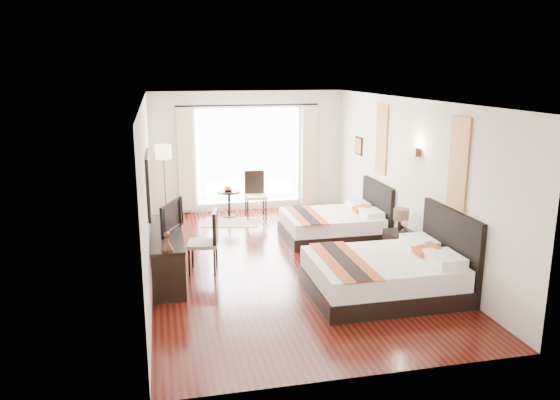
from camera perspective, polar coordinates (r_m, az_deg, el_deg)
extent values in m
cube|color=#340A09|center=(9.60, 0.41, -6.51)|extent=(4.50, 7.50, 0.01)
cube|color=white|center=(9.03, 0.44, 10.39)|extent=(4.50, 7.50, 0.02)
cube|color=silver|center=(9.96, 13.13, 2.26)|extent=(0.01, 7.50, 2.80)
cube|color=silver|center=(8.99, -13.65, 1.04)|extent=(0.01, 7.50, 2.80)
cube|color=silver|center=(12.84, -3.36, 5.07)|extent=(4.50, 0.01, 2.80)
cube|color=silver|center=(5.76, 8.91, -5.77)|extent=(4.50, 0.01, 2.80)
cube|color=white|center=(12.84, -3.34, 4.62)|extent=(2.40, 0.02, 2.20)
cube|color=white|center=(12.78, -3.30, 4.58)|extent=(2.30, 0.02, 2.10)
cube|color=beige|center=(12.59, -9.81, 4.18)|extent=(0.35, 0.14, 2.35)
cube|color=beige|center=(13.05, 3.05, 4.68)|extent=(0.35, 0.14, 2.35)
cube|color=#933B15|center=(8.40, 18.16, 3.70)|extent=(0.03, 0.50, 1.35)
cube|color=#933B15|center=(10.91, 10.58, 6.28)|extent=(0.03, 0.50, 1.35)
cube|color=#472719|center=(9.48, 14.06, 4.85)|extent=(0.10, 0.14, 0.14)
cube|color=black|center=(8.73, -13.56, 1.69)|extent=(0.04, 1.25, 0.95)
cube|color=white|center=(8.73, -13.40, 1.70)|extent=(0.01, 1.12, 0.82)
cube|color=black|center=(8.39, 10.49, -8.82)|extent=(2.12, 1.66, 0.26)
cube|color=white|center=(8.28, 10.57, -7.00)|extent=(2.06, 1.62, 0.31)
cube|color=black|center=(8.69, 17.35, -4.96)|extent=(0.08, 1.66, 1.24)
cube|color=#A3501A|center=(8.02, 6.68, -6.30)|extent=(0.57, 1.72, 0.02)
cube|color=black|center=(10.94, 5.32, -3.37)|extent=(1.87, 1.46, 0.23)
cube|color=white|center=(10.87, 5.35, -2.11)|extent=(1.81, 1.42, 0.27)
cube|color=black|center=(11.16, 10.13, -0.89)|extent=(0.08, 1.46, 1.09)
cube|color=#A3501A|center=(10.69, 2.69, -1.54)|extent=(0.50, 1.52, 0.02)
cube|color=black|center=(9.77, 12.44, -4.79)|extent=(0.45, 0.56, 0.53)
cylinder|color=black|center=(9.76, 12.49, -2.69)|extent=(0.11, 0.11, 0.22)
cylinder|color=#423520|center=(9.71, 12.56, -1.49)|extent=(0.27, 0.27, 0.20)
imported|color=black|center=(9.58, 12.87, -3.33)|extent=(0.16, 0.16, 0.13)
cube|color=black|center=(9.04, -11.69, -5.52)|extent=(0.50, 2.20, 0.76)
imported|color=black|center=(8.88, -11.75, -1.68)|extent=(0.44, 0.83, 0.49)
cube|color=beige|center=(9.10, -8.07, -4.54)|extent=(0.57, 0.57, 0.06)
cube|color=black|center=(9.00, -6.77, -2.79)|extent=(0.14, 0.45, 0.54)
cylinder|color=black|center=(12.34, -11.75, -2.11)|extent=(0.26, 0.26, 0.03)
cylinder|color=#472719|center=(12.17, -11.92, 1.21)|extent=(0.03, 0.03, 1.44)
cylinder|color=#FBE4C4|center=(12.03, -12.10, 4.95)|extent=(0.34, 0.34, 0.30)
cylinder|color=black|center=(12.41, -5.33, -0.42)|extent=(0.53, 0.53, 0.61)
imported|color=#4D341B|center=(12.30, -5.44, 1.06)|extent=(0.26, 0.26, 0.06)
cube|color=beige|center=(12.30, -2.57, 0.36)|extent=(0.51, 0.51, 0.06)
cube|color=black|center=(12.45, -2.71, 1.89)|extent=(0.45, 0.08, 0.54)
cube|color=tan|center=(12.04, -5.10, -2.32)|extent=(1.38, 1.10, 0.01)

